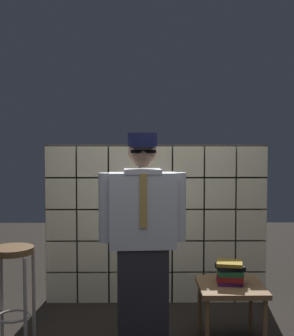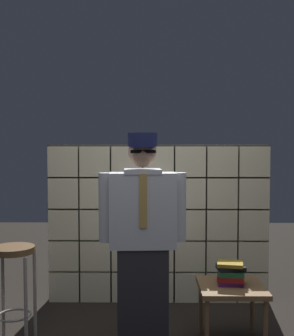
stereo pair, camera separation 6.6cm
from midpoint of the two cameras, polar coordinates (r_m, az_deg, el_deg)
name	(u,v)px [view 2 (the right image)]	position (r m, az deg, el deg)	size (l,w,h in m)	color
glass_block_wall	(158,224)	(4.54, 1.89, -7.27)	(2.27, 0.10, 1.63)	beige
standing_person	(143,238)	(3.45, -0.02, -9.04)	(0.68, 0.30, 1.70)	#28282D
bar_stool	(14,272)	(3.78, -16.31, -12.70)	(0.34, 0.34, 0.80)	brown
side_table	(231,293)	(3.75, 11.31, -15.47)	(0.52, 0.52, 0.49)	brown
book_stack	(230,273)	(3.72, 11.21, -13.16)	(0.24, 0.22, 0.18)	#591E66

